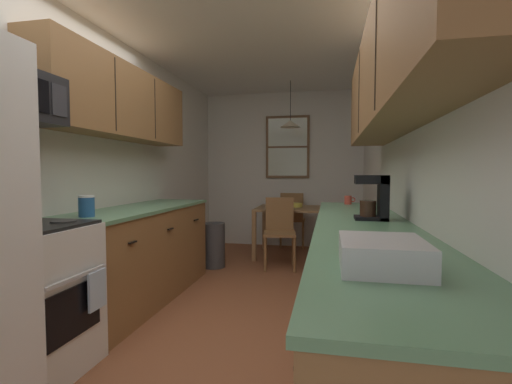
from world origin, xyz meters
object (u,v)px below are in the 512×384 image
object	(u,v)px
dining_chair_near	(280,229)
mug_by_coffeemaker	(348,200)
dining_table	(290,214)
trash_bin	(214,245)
dish_rack	(382,254)
dining_chair_far	(292,217)
storage_canister	(86,206)
table_serving_bowl	(296,205)
coffee_maker	(376,196)
microwave_over_range	(4,95)
stove_range	(28,299)

from	to	relation	value
dining_chair_near	mug_by_coffeemaker	xyz separation A→B (m)	(0.82, -0.76, 0.44)
dining_table	dining_chair_near	size ratio (longest dim) A/B	1.07
trash_bin	dish_rack	world-z (taller)	dish_rack
dining_chair_far	trash_bin	distance (m)	1.71
dining_chair_far	storage_canister	xyz separation A→B (m)	(-1.18, -3.51, 0.48)
storage_canister	table_serving_bowl	distance (m)	3.23
dining_table	trash_bin	size ratio (longest dim) A/B	1.68
dining_table	table_serving_bowl	size ratio (longest dim) A/B	5.07
dining_chair_far	dining_chair_near	bearing A→B (deg)	-91.79
storage_canister	dish_rack	size ratio (longest dim) A/B	0.47
dining_chair_near	dining_table	bearing A→B (deg)	84.13
storage_canister	mug_by_coffeemaker	distance (m)	2.46
dish_rack	coffee_maker	bearing A→B (deg)	84.10
table_serving_bowl	storage_canister	bearing A→B (deg)	-113.55
mug_by_coffeemaker	trash_bin	bearing A→B (deg)	160.56
microwave_over_range	dining_chair_near	bearing A→B (deg)	65.90
dish_rack	dining_chair_far	bearing A→B (deg)	99.53
microwave_over_range	dining_table	distance (m)	3.82
trash_bin	table_serving_bowl	size ratio (longest dim) A/B	3.02
trash_bin	mug_by_coffeemaker	distance (m)	1.88
microwave_over_range	mug_by_coffeemaker	bearing A→B (deg)	44.38
storage_canister	trash_bin	bearing A→B (deg)	81.72
stove_range	mug_by_coffeemaker	xyz separation A→B (m)	(1.96, 2.03, 0.47)
microwave_over_range	dining_table	size ratio (longest dim) A/B	0.64
dining_table	coffee_maker	xyz separation A→B (m)	(0.88, -2.62, 0.45)
dining_chair_far	table_serving_bowl	size ratio (longest dim) A/B	4.74
microwave_over_range	storage_canister	xyz separation A→B (m)	(0.11, 0.55, -0.70)
storage_canister	microwave_over_range	bearing A→B (deg)	-101.09
dish_rack	trash_bin	bearing A→B (deg)	117.79
stove_range	storage_canister	world-z (taller)	stove_range
dining_table	dish_rack	size ratio (longest dim) A/B	2.83
dining_chair_far	storage_canister	bearing A→B (deg)	-108.59
dining_chair_near	storage_canister	bearing A→B (deg)	-116.98
coffee_maker	trash_bin	bearing A→B (deg)	134.61
stove_range	dish_rack	size ratio (longest dim) A/B	3.24
coffee_maker	dining_chair_far	bearing A→B (deg)	105.51
storage_canister	coffee_maker	world-z (taller)	coffee_maker
microwave_over_range	trash_bin	distance (m)	2.99
mug_by_coffeemaker	dish_rack	bearing A→B (deg)	-90.33
microwave_over_range	dish_rack	size ratio (longest dim) A/B	1.82
dining_chair_far	storage_canister	world-z (taller)	storage_canister
stove_range	trash_bin	xyz separation A→B (m)	(0.29, 2.61, -0.18)
dining_chair_far	table_serving_bowl	distance (m)	0.62
microwave_over_range	coffee_maker	size ratio (longest dim) A/B	2.00
trash_bin	mug_by_coffeemaker	size ratio (longest dim) A/B	5.17
dining_chair_far	table_serving_bowl	bearing A→B (deg)	-79.20
microwave_over_range	mug_by_coffeemaker	xyz separation A→B (m)	(2.07, 2.03, -0.74)
dining_table	dining_chair_near	bearing A→B (deg)	-95.87
dining_chair_far	dining_table	bearing A→B (deg)	-87.69
storage_canister	mug_by_coffeemaker	size ratio (longest dim) A/B	1.44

